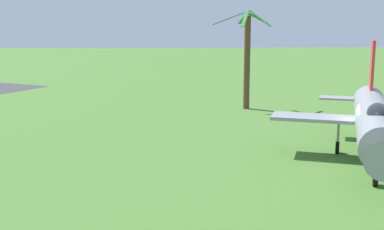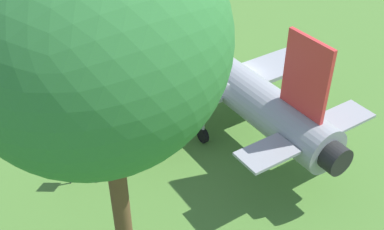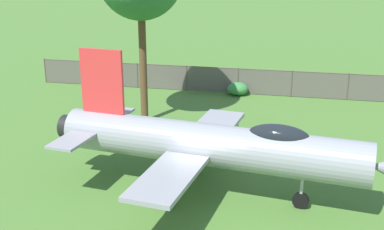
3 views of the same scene
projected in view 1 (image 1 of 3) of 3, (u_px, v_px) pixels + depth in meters
name	position (u px, v px, depth m)	size (l,w,h in m)	color
ground_plane	(371.00, 162.00, 22.86)	(200.00, 200.00, 0.00)	#47722D
display_jet	(374.00, 120.00, 22.13)	(9.28, 13.23, 5.36)	gray
palm_tree	(247.00, 58.00, 36.19)	(4.26, 3.90, 7.11)	brown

